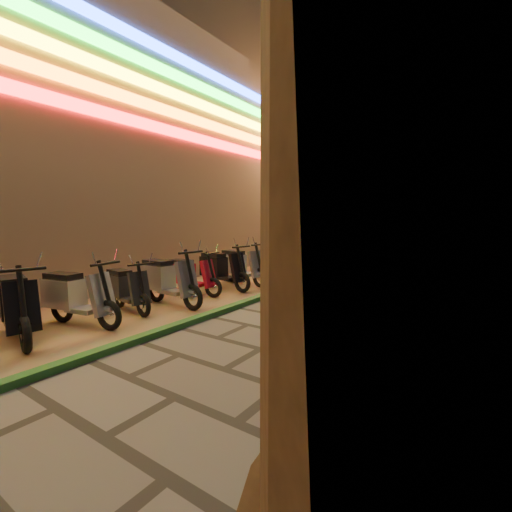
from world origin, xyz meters
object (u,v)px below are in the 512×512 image
Objects in this scene: pedestrian_sign at (312,233)px; scooter_8 at (220,269)px; scooter_5 at (125,288)px; scooter_3 at (16,305)px; scooter_9 at (239,265)px; scooter_6 at (166,280)px; scooter_4 at (74,296)px; scooter_7 at (188,275)px.

scooter_8 is at bearing -152.50° from pedestrian_sign.
scooter_8 reaches higher than scooter_5.
scooter_3 is 5.71m from scooter_9.
pedestrian_sign is 1.31× the size of scooter_6.
scooter_4 is 0.97× the size of scooter_9.
scooter_7 is 1.05m from scooter_8.
scooter_4 is at bearing -80.93° from scooter_9.
scooter_8 is (-2.27, -1.01, -1.01)m from pedestrian_sign.
scooter_5 is at bearing -85.50° from scooter_8.
scooter_3 is 1.00× the size of scooter_8.
pedestrian_sign is at bearing 14.39° from scooter_9.
scooter_3 reaches higher than scooter_5.
scooter_6 is at bearing -77.87° from scooter_7.
scooter_8 is at bearing 78.08° from scooter_4.
scooter_3 is 4.87m from scooter_8.
scooter_8 is (0.14, 4.87, -0.00)m from scooter_3.
scooter_4 is at bearing 99.14° from scooter_3.
scooter_3 is 1.00× the size of scooter_9.
scooter_6 reaches higher than scooter_7.
scooter_7 is at bearing -91.83° from scooter_8.
scooter_4 is 1.12m from scooter_5.
scooter_7 is (-0.12, 2.95, -0.04)m from scooter_4.
scooter_5 is at bearing 84.20° from scooter_4.
scooter_5 is at bearing 105.08° from scooter_3.
scooter_3 is 2.00m from scooter_5.
scooter_9 is at bearing 78.47° from scooter_7.
scooter_5 is 0.88m from scooter_6.
scooter_7 is 0.90× the size of scooter_8.
scooter_3 is at bearing -81.61° from scooter_9.
scooter_4 is 1.95m from scooter_6.
scooter_8 reaches higher than scooter_4.
scooter_7 is at bearing 81.15° from scooter_4.
pedestrian_sign is 3.85m from scooter_6.
scooter_9 is at bearing 95.99° from scooter_5.
scooter_5 is 0.87× the size of scooter_9.
scooter_3 is at bearing -108.81° from pedestrian_sign.
scooter_6 is at bearing -121.32° from pedestrian_sign.
scooter_6 is at bearing 72.88° from scooter_4.
scooter_8 is (0.06, 3.98, 0.02)m from scooter_4.
scooter_3 is (-2.41, -5.88, -1.00)m from pedestrian_sign.
scooter_6 is at bearing 98.70° from scooter_3.
scooter_9 is (-0.12, 2.89, -0.01)m from scooter_6.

